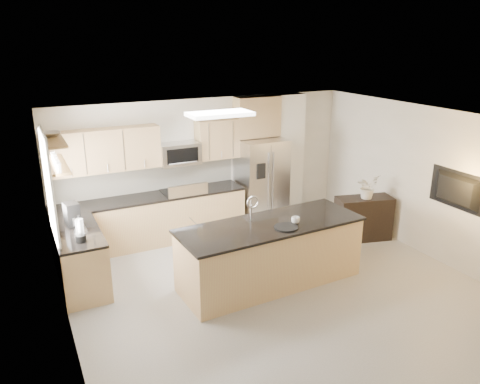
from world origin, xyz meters
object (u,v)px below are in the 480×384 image
refrigerator (261,182)px  television (454,191)px  coffee_maker (72,215)px  kettle (80,224)px  platter (286,227)px  range (184,214)px  island (270,253)px  bowl (51,134)px  microwave (179,154)px  blender (80,232)px  credenza (363,218)px  cup (295,220)px  flower_vase (368,181)px

refrigerator → television: (1.85, -3.07, 0.46)m
coffee_maker → kettle: bearing=-76.2°
kettle → platter: bearing=-27.3°
range → island: (0.60, -2.29, 0.03)m
island → bowl: (-2.85, 1.44, 1.88)m
microwave → refrigerator: size_ratio=0.43×
blender → coffee_maker: size_ratio=0.93×
blender → television: (5.58, -1.61, 0.28)m
credenza → blender: bearing=-166.9°
microwave → blender: bearing=-141.8°
platter → blender: blender is taller
cup → coffee_maker: (-3.03, 1.61, 0.04)m
platter → island: bearing=115.1°
credenza → microwave: bearing=164.4°
kettle → island: bearing=-23.9°
platter → kettle: size_ratio=1.39×
platter → kettle: kettle is taller
credenza → platter: 2.56m
cup → platter: 0.24m
coffee_maker → bowl: bowl is taller
flower_vase → island: bearing=-165.2°
platter → blender: 2.97m
platter → bowl: bearing=150.3°
range → flower_vase: 3.52m
island → platter: bearing=-67.5°
range → blender: 2.64m
blender → refrigerator: bearing=21.4°
blender → kettle: blender is taller
microwave → coffee_maker: microwave is taller
coffee_maker → island: bearing=-28.3°
range → credenza: (3.03, -1.61, -0.06)m
credenza → kettle: (-5.05, 0.49, 0.62)m
credenza → platter: bearing=-144.0°
island → television: (2.91, -0.83, 0.85)m
credenza → cup: (-2.09, -0.84, 0.64)m
range → island: 2.36m
credenza → flower_vase: flower_vase is taller
bowl → flower_vase: 5.48m
island → flower_vase: 2.60m
credenza → television: television is taller
island → platter: 0.58m
range → blender: (-2.07, -1.51, 0.60)m
cup → kettle: kettle is taller
range → refrigerator: bearing=-1.6°
cup → television: television is taller
credenza → coffee_maker: 5.23m
cup → platter: (-0.22, -0.09, -0.04)m
island → kettle: island is taller
kettle → coffee_maker: (-0.07, 0.29, 0.06)m
refrigerator → bowl: size_ratio=4.92×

